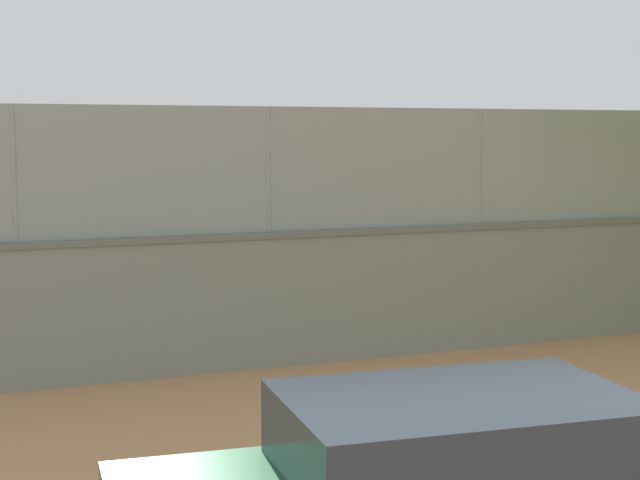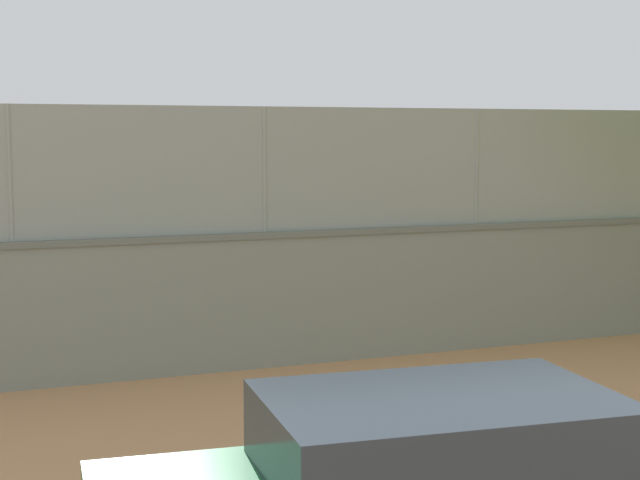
{
  "view_description": "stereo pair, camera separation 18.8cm",
  "coord_description": "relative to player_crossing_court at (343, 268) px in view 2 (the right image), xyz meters",
  "views": [
    {
      "loc": [
        5.15,
        26.48,
        3.22
      ],
      "look_at": [
        -1.34,
        9.15,
        1.18
      ],
      "focal_mm": 54.38,
      "sensor_mm": 36.0,
      "label": 1
    },
    {
      "loc": [
        4.97,
        26.54,
        3.22
      ],
      "look_at": [
        -1.34,
        9.15,
        1.18
      ],
      "focal_mm": 54.38,
      "sensor_mm": 36.0,
      "label": 2
    }
  ],
  "objects": [
    {
      "name": "fence_panel_on_wall",
      "position": [
        0.66,
        2.94,
        1.85
      ],
      "size": [
        29.91,
        0.83,
        1.71
      ],
      "color": "gray",
      "rests_on": "perimeter_wall"
    },
    {
      "name": "player_crossing_court",
      "position": [
        0.0,
        0.0,
        0.0
      ],
      "size": [
        0.7,
        1.23,
        1.51
      ],
      "color": "black",
      "rests_on": "ground_plane"
    },
    {
      "name": "player_foreground_swinging",
      "position": [
        -3.17,
        -7.95,
        0.12
      ],
      "size": [
        1.29,
        0.79,
        1.69
      ],
      "color": "navy",
      "rests_on": "ground_plane"
    },
    {
      "name": "perimeter_wall",
      "position": [
        0.66,
        2.94,
        0.07
      ],
      "size": [
        30.46,
        1.11,
        1.88
      ],
      "color": "gray",
      "rests_on": "ground_plane"
    },
    {
      "name": "ground_plane",
      "position": [
        1.14,
        -10.88,
        -0.88
      ],
      "size": [
        260.0,
        260.0,
        0.0
      ],
      "primitive_type": "plane",
      "color": "tan"
    },
    {
      "name": "sports_ball",
      "position": [
        1.26,
        1.67,
        0.56
      ],
      "size": [
        0.24,
        0.24,
        0.24
      ],
      "primitive_type": "sphere",
      "color": "orange"
    },
    {
      "name": "player_near_wall_returning",
      "position": [
        1.46,
        -5.14,
        0.04
      ],
      "size": [
        0.72,
        1.16,
        1.57
      ],
      "color": "#B2B2B2",
      "rests_on": "ground_plane"
    }
  ]
}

